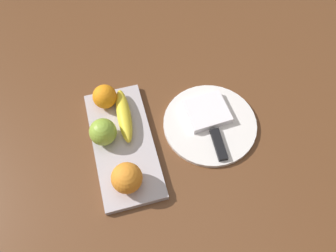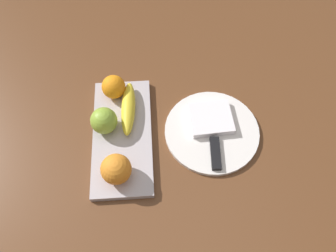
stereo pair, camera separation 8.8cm
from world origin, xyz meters
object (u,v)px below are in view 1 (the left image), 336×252
at_px(fruit_tray, 125,144).
at_px(dinner_plate, 210,124).
at_px(orange_near_banana, 127,178).
at_px(folded_napkin, 207,111).
at_px(banana, 124,115).
at_px(knife, 217,139).
at_px(orange_near_apple, 105,97).
at_px(apple, 103,131).

distance_m(fruit_tray, dinner_plate, 0.23).
xyz_separation_m(orange_near_banana, dinner_plate, (0.11, -0.25, -0.05)).
relative_size(dinner_plate, folded_napkin, 2.26).
height_order(banana, knife, banana).
bearing_deg(dinner_plate, orange_near_apple, 63.11).
bearing_deg(fruit_tray, orange_near_banana, 173.53).
height_order(fruit_tray, orange_near_banana, orange_near_banana).
relative_size(banana, folded_napkin, 1.49).
height_order(orange_near_banana, folded_napkin, orange_near_banana).
bearing_deg(apple, banana, -54.77).
bearing_deg(folded_napkin, fruit_tray, 97.64).
bearing_deg(orange_near_banana, orange_near_apple, 2.40).
height_order(apple, orange_near_apple, apple).
xyz_separation_m(fruit_tray, orange_near_banana, (-0.11, 0.01, 0.05)).
distance_m(orange_near_apple, dinner_plate, 0.29).
xyz_separation_m(fruit_tray, apple, (0.03, 0.05, 0.04)).
relative_size(banana, dinner_plate, 0.66).
bearing_deg(knife, orange_near_banana, 106.57).
bearing_deg(banana, fruit_tray, 170.38).
bearing_deg(folded_napkin, banana, 80.49).
height_order(banana, dinner_plate, banana).
bearing_deg(folded_napkin, dinner_plate, 180.00).
distance_m(banana, dinner_plate, 0.23).
bearing_deg(orange_near_apple, knife, -125.70).
height_order(orange_near_apple, folded_napkin, orange_near_apple).
distance_m(orange_near_apple, orange_near_banana, 0.24).
bearing_deg(fruit_tray, banana, -12.46).
xyz_separation_m(orange_near_banana, folded_napkin, (0.15, -0.25, -0.03)).
height_order(fruit_tray, apple, apple).
relative_size(orange_near_apple, knife, 0.36).
bearing_deg(apple, orange_near_banana, -166.62).
relative_size(fruit_tray, knife, 1.89).
distance_m(apple, dinner_plate, 0.29).
relative_size(orange_near_apple, dinner_plate, 0.26).
bearing_deg(dinner_plate, knife, -179.77).
distance_m(banana, knife, 0.25).
distance_m(fruit_tray, orange_near_apple, 0.14).
relative_size(fruit_tray, folded_napkin, 3.08).
height_order(fruit_tray, knife, knife).
bearing_deg(orange_near_banana, dinner_plate, -65.26).
bearing_deg(orange_near_apple, folded_napkin, -111.06).
height_order(apple, folded_napkin, apple).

